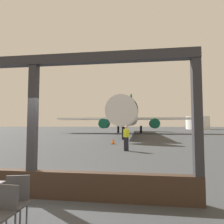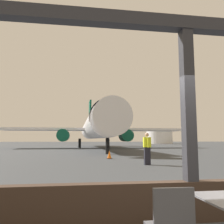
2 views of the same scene
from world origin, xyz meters
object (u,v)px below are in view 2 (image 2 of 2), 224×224
(airplane, at_px, (96,127))
(ground_crew_worker, at_px, (147,148))
(cafe_chair_window_left, at_px, (171,224))
(traffic_cone, at_px, (109,155))
(fuel_storage_tank, at_px, (159,136))

(airplane, height_order, ground_crew_worker, airplane)
(ground_crew_worker, bearing_deg, cafe_chair_window_left, -105.61)
(traffic_cone, bearing_deg, ground_crew_worker, -71.65)
(ground_crew_worker, distance_m, fuel_storage_tank, 67.97)
(cafe_chair_window_left, bearing_deg, ground_crew_worker, 74.39)
(cafe_chair_window_left, distance_m, traffic_cone, 14.96)
(cafe_chair_window_left, relative_size, ground_crew_worker, 0.52)
(ground_crew_worker, relative_size, traffic_cone, 2.93)
(cafe_chair_window_left, relative_size, airplane, 0.02)
(ground_crew_worker, height_order, traffic_cone, ground_crew_worker)
(airplane, xyz_separation_m, traffic_cone, (-0.55, -20.17, -3.02))
(airplane, relative_size, traffic_cone, 62.28)
(cafe_chair_window_left, xyz_separation_m, airplane, (1.98, 35.06, 2.75))
(airplane, bearing_deg, fuel_storage_tank, 58.04)
(ground_crew_worker, bearing_deg, traffic_cone, 108.35)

